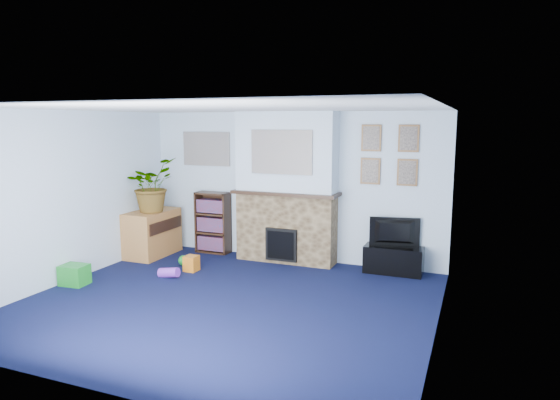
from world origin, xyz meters
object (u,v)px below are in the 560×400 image
at_px(television, 395,232).
at_px(sideboard, 152,235).
at_px(tv_stand, 393,258).
at_px(bookshelf, 213,224).

height_order(television, sideboard, television).
bearing_deg(sideboard, tv_stand, 6.92).
xyz_separation_m(television, sideboard, (-3.96, -0.50, -0.27)).
bearing_deg(television, sideboard, -4.04).
bearing_deg(tv_stand, television, 90.00).
relative_size(bookshelf, sideboard, 1.07).
distance_m(tv_stand, sideboard, 4.00).
height_order(tv_stand, television, television).
distance_m(bookshelf, sideboard, 1.04).
distance_m(tv_stand, bookshelf, 3.11).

